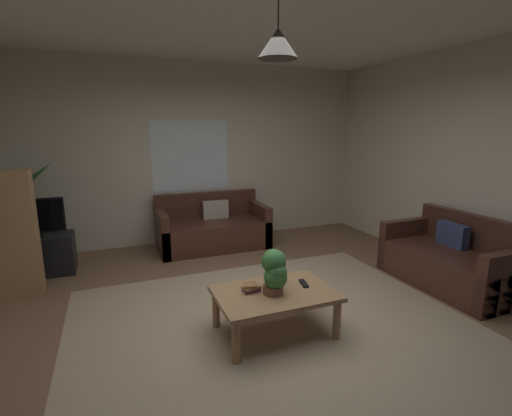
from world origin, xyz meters
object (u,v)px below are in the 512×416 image
couch_under_window (212,230)px  pendant_lamp (278,43)px  potted_palm_corner (28,222)px  book_on_table_0 (251,289)px  remote_on_table_0 (304,283)px  couch_right_side (452,262)px  book_on_table_1 (251,287)px  potted_plant_on_table (275,272)px  coffee_table (275,297)px  tv_stand (35,256)px  book_on_table_2 (250,285)px  tv (30,218)px

couch_under_window → pendant_lamp: size_ratio=3.44×
potted_palm_corner → pendant_lamp: pendant_lamp is taller
book_on_table_0 → pendant_lamp: (0.19, -0.09, 2.05)m
potted_palm_corner → remote_on_table_0: bearing=-46.8°
couch_right_side → pendant_lamp: (-2.39, -0.19, 2.19)m
couch_right_side → book_on_table_1: couch_right_side is taller
book_on_table_0 → potted_plant_on_table: bearing=-33.9°
book_on_table_1 → coffee_table: bearing=-22.3°
potted_plant_on_table → tv_stand: bearing=133.0°
couch_under_window → remote_on_table_0: (0.18, -2.59, 0.14)m
couch_under_window → pendant_lamp: bearing=-92.8°
couch_right_side → book_on_table_0: bearing=-87.7°
tv_stand → book_on_table_0: bearing=-47.9°
book_on_table_2 → potted_palm_corner: size_ratio=0.08×
book_on_table_1 → pendant_lamp: pendant_lamp is taller
book_on_table_2 → pendant_lamp: (0.20, -0.09, 2.00)m
potted_palm_corner → pendant_lamp: bearing=-50.6°
coffee_table → book_on_table_2: book_on_table_2 is taller
book_on_table_1 → remote_on_table_0: 0.50m
book_on_table_0 → potted_palm_corner: bearing=127.9°
tv_stand → potted_palm_corner: (-0.14, 0.54, 0.33)m
book_on_table_0 → potted_palm_corner: 3.56m
potted_plant_on_table → potted_palm_corner: size_ratio=0.28×
couch_under_window → book_on_table_0: (-0.32, -2.54, 0.14)m
book_on_table_0 → book_on_table_1: 0.02m
tv → couch_right_side: bearing=-24.8°
couch_right_side → tv: size_ratio=1.95×
remote_on_table_0 → tv_stand: 3.45m
tv → book_on_table_1: bearing=-47.7°
book_on_table_0 → remote_on_table_0: 0.50m
book_on_table_1 → potted_plant_on_table: (0.18, -0.11, 0.17)m
potted_plant_on_table → tv_stand: (-2.23, 2.39, -0.36)m
tv → pendant_lamp: 3.67m
book_on_table_1 → potted_plant_on_table: potted_plant_on_table is taller
remote_on_table_0 → potted_palm_corner: 3.93m
couch_under_window → potted_plant_on_table: couch_under_window is taller
couch_right_side → couch_under_window: bearing=-137.2°
couch_under_window → tv: bearing=-173.0°
tv_stand → potted_plant_on_table: bearing=-47.0°
couch_under_window → potted_plant_on_table: size_ratio=4.20×
book_on_table_2 → tv: tv is taller
tv → tv_stand: bearing=90.0°
remote_on_table_0 → tv: tv is taller
couch_under_window → couch_right_side: same height
book_on_table_0 → book_on_table_2: 0.05m
potted_plant_on_table → potted_palm_corner: 3.76m
couch_right_side → remote_on_table_0: (-2.08, -0.16, 0.14)m
book_on_table_2 → pendant_lamp: pendant_lamp is taller
couch_under_window → book_on_table_2: size_ratio=14.18×
couch_right_side → potted_plant_on_table: couch_right_side is taller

